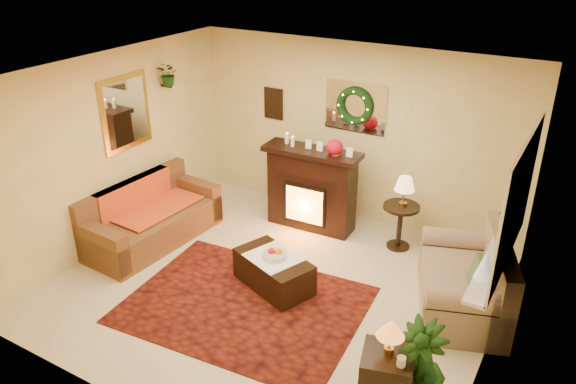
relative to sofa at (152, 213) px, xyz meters
The scene contains 31 objects.
floor 2.09m from the sofa, ahead, with size 5.00×5.00×0.00m, color beige.
ceiling 2.98m from the sofa, ahead, with size 5.00×5.00×0.00m, color white.
wall_back 3.07m from the sofa, 46.13° to the left, with size 5.00×5.00×0.00m, color #EFD88C.
wall_front 3.25m from the sofa, 49.37° to the right, with size 5.00×5.00×0.00m, color #EFD88C.
wall_left 0.99m from the sofa, 164.47° to the right, with size 4.50×4.50×0.00m, color #EFD88C.
wall_right 4.62m from the sofa, ahead, with size 4.50×4.50×0.00m, color #EFD88C.
area_rug 2.07m from the sofa, 17.23° to the right, with size 2.66×2.00×0.01m, color #430208.
sofa is the anchor object (origin of this frame).
red_throw 0.16m from the sofa, 123.18° to the left, with size 0.78×1.26×0.02m, color red.
fireplace 2.26m from the sofa, 41.28° to the left, with size 1.24×0.39×1.14m, color black.
poinsettia 2.66m from the sofa, 35.85° to the left, with size 0.23×0.23×0.23m, color #B90818.
mantel_candle_a 2.14m from the sofa, 49.76° to the left, with size 0.06×0.06×0.18m, color white.
mantel_candle_b 2.18m from the sofa, 45.66° to the left, with size 0.05×0.05×0.16m, color white.
mantel_mirror 3.19m from the sofa, 45.86° to the left, with size 0.92×0.02×0.72m, color white.
wreath 3.17m from the sofa, 45.31° to the left, with size 0.55×0.55×0.11m, color #194719.
wall_art 2.48m from the sofa, 71.83° to the left, with size 0.32×0.03×0.48m, color #381E11.
gold_mirror 1.40m from the sofa, 158.63° to the left, with size 0.03×0.84×1.00m, color gold.
hanging_plant 1.82m from the sofa, 108.02° to the left, with size 0.33×0.28×0.36m, color #194719.
loveseat 4.15m from the sofa, ahead, with size 0.90×1.55×0.90m, color gray.
window_frame 4.68m from the sofa, ahead, with size 0.03×1.86×1.36m, color white.
window_glass 4.67m from the sofa, ahead, with size 0.02×1.70×1.22m, color black.
window_sill 4.46m from the sofa, ahead, with size 0.22×1.86×0.04m, color white.
mini_tree 4.44m from the sofa, ahead, with size 0.19×0.19×0.28m, color silver.
sill_plant 4.60m from the sofa, 14.60° to the left, with size 0.29×0.23×0.52m, color black.
side_table_round 3.39m from the sofa, 27.27° to the left, with size 0.49×0.49×0.64m, color #3B2416.
lamp_cream 3.44m from the sofa, 27.23° to the left, with size 0.27×0.27×0.41m, color #EDB87F.
end_table_square 4.05m from the sofa, 16.70° to the right, with size 0.46×0.46×0.56m, color #4E2D1D.
lamp_tiffany 4.05m from the sofa, 16.42° to the right, with size 0.26×0.26×0.37m, color yellow.
coffee_table 2.04m from the sofa, ahead, with size 0.98×0.54×0.41m, color black.
fruit_bowl 2.05m from the sofa, ahead, with size 0.29×0.29×0.07m, color silver.
floor_palm 4.25m from the sofa, 14.26° to the right, with size 1.51×1.51×2.70m, color #1B3619.
Camera 1 is at (3.02, -4.83, 4.00)m, focal length 35.00 mm.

